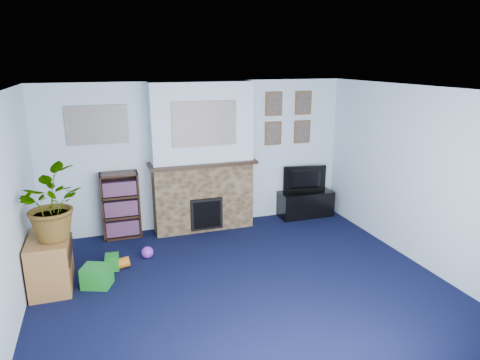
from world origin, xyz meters
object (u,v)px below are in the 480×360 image
object	(u,v)px
tv_stand	(305,204)
television	(306,179)
sideboard	(50,260)
bookshelf	(121,207)

from	to	relation	value
tv_stand	television	bearing A→B (deg)	90.00
television	sideboard	distance (m)	4.31
television	bookshelf	world-z (taller)	bookshelf
bookshelf	tv_stand	bearing A→B (deg)	-1.38
bookshelf	sideboard	bearing A→B (deg)	-125.41
television	sideboard	bearing A→B (deg)	25.79
tv_stand	sideboard	world-z (taller)	sideboard
bookshelf	television	bearing A→B (deg)	-1.02
bookshelf	sideboard	world-z (taller)	bookshelf
tv_stand	television	size ratio (longest dim) A/B	1.23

